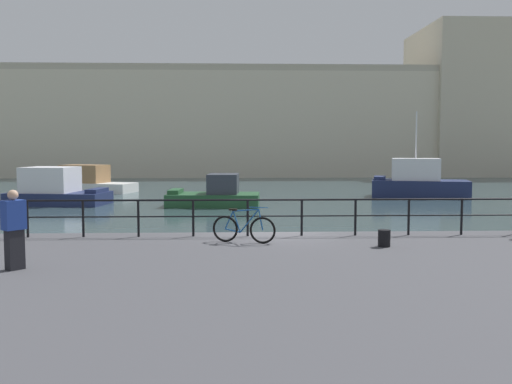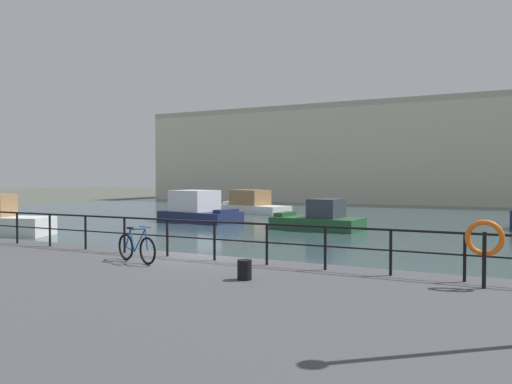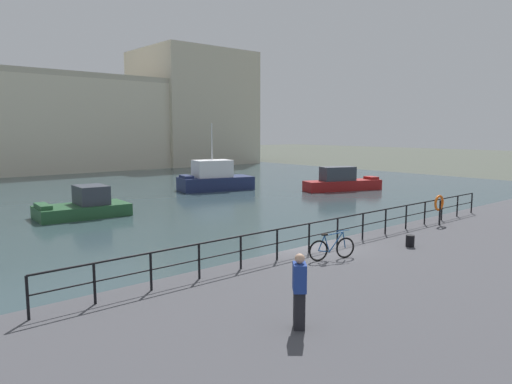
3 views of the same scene
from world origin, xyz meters
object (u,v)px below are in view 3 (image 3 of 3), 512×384
(harbor_building, at_px, (52,120))
(moored_blue_motorboat, at_px, (214,178))
(standing_person, at_px, (299,290))
(mooring_bollard, at_px, (410,241))
(life_ring_stand, at_px, (439,204))
(parked_bicycle, at_px, (332,248))
(moored_harbor_tender, at_px, (84,206))
(moored_green_narrowboat, at_px, (341,181))

(harbor_building, distance_m, moored_blue_motorboat, 31.55)
(harbor_building, bearing_deg, moored_blue_motorboat, -82.83)
(moored_blue_motorboat, xyz_separation_m, standing_person, (-17.39, -27.38, 0.75))
(mooring_bollard, bearing_deg, life_ring_stand, 16.86)
(parked_bicycle, bearing_deg, moored_harbor_tender, 112.11)
(moored_blue_motorboat, relative_size, moored_green_narrowboat, 0.96)
(harbor_building, distance_m, parked_bicycle, 55.92)
(harbor_building, bearing_deg, moored_green_narrowboat, -72.19)
(moored_blue_motorboat, distance_m, mooring_bollard, 26.46)
(harbor_building, relative_size, mooring_bollard, 171.60)
(moored_harbor_tender, xyz_separation_m, moored_green_narrowboat, (22.29, -2.02, 0.14))
(moored_green_narrowboat, bearing_deg, parked_bicycle, -121.47)
(harbor_building, distance_m, moored_green_narrowboat, 40.71)
(mooring_bollard, height_order, standing_person, standing_person)
(moored_green_narrowboat, height_order, standing_person, standing_person)
(standing_person, bearing_deg, moored_green_narrowboat, -101.69)
(parked_bicycle, relative_size, life_ring_stand, 1.22)
(parked_bicycle, relative_size, mooring_bollard, 3.87)
(moored_harbor_tender, bearing_deg, parked_bicycle, 98.35)
(moored_harbor_tender, height_order, mooring_bollard, moored_harbor_tender)
(parked_bicycle, relative_size, standing_person, 1.01)
(life_ring_stand, relative_size, standing_person, 0.83)
(harbor_building, relative_size, standing_person, 44.68)
(mooring_bollard, distance_m, standing_person, 8.88)
(harbor_building, xyz_separation_m, standing_person, (-13.52, -58.19, -4.84))
(parked_bicycle, bearing_deg, standing_person, -128.73)
(moored_blue_motorboat, relative_size, mooring_bollard, 15.83)
(harbor_building, bearing_deg, life_ring_stand, -90.26)
(moored_harbor_tender, relative_size, parked_bicycle, 3.26)
(moored_blue_motorboat, height_order, parked_bicycle, moored_blue_motorboat)
(moored_green_narrowboat, distance_m, standing_person, 32.59)
(moored_harbor_tender, distance_m, moored_blue_motorboat, 14.91)
(life_ring_stand, bearing_deg, moored_blue_motorboat, 80.04)
(moored_blue_motorboat, distance_m, standing_person, 32.45)
(harbor_building, xyz_separation_m, mooring_bollard, (-5.00, -55.73, -5.49))
(moored_green_narrowboat, bearing_deg, mooring_bollard, -114.84)
(mooring_bollard, bearing_deg, moored_harbor_tender, 104.35)
(parked_bicycle, bearing_deg, harbor_building, 99.11)
(moored_harbor_tender, relative_size, standing_person, 3.28)
(life_ring_stand, bearing_deg, moored_harbor_tender, 118.42)
(moored_blue_motorboat, height_order, standing_person, moored_blue_motorboat)
(moored_blue_motorboat, bearing_deg, harbor_building, -68.10)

